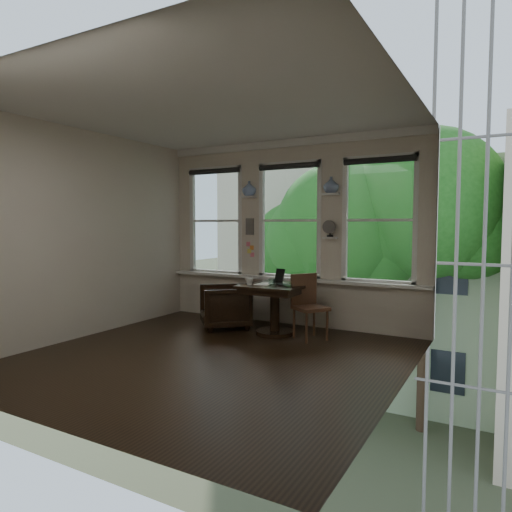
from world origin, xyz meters
The scene contains 25 objects.
ground centered at (0.00, 0.00, 0.00)m, with size 4.50×4.50×0.00m, color black.
ceiling centered at (0.00, 0.00, 3.00)m, with size 4.50×4.50×0.00m, color silver.
wall_back centered at (0.00, 2.25, 1.50)m, with size 4.50×4.50×0.00m, color beige.
wall_front centered at (0.00, -2.25, 1.50)m, with size 4.50×4.50×0.00m, color beige.
wall_left centered at (-2.25, 0.00, 1.50)m, with size 4.50×4.50×0.00m, color beige.
wall_right centered at (2.25, 0.00, 1.50)m, with size 4.50×4.50×0.00m, color beige.
window_left centered at (-1.45, 2.25, 1.70)m, with size 1.10×0.12×1.90m, color white, non-canonical shape.
window_center centered at (0.00, 2.25, 1.70)m, with size 1.10×0.12×1.90m, color white, non-canonical shape.
window_right centered at (1.45, 2.25, 1.70)m, with size 1.10×0.12×1.90m, color white, non-canonical shape.
shelf_left centered at (-0.72, 2.15, 2.10)m, with size 0.26×0.16×0.03m, color white.
shelf_right centered at (0.72, 2.15, 2.10)m, with size 0.26×0.16×0.03m, color white.
intercom centered at (-0.72, 2.18, 1.60)m, with size 0.14×0.06×0.28m, color #59544F.
sticky_notes centered at (-0.72, 2.19, 1.25)m, with size 0.16×0.01×0.24m, color pink, non-canonical shape.
desk_fan centered at (0.72, 2.13, 1.53)m, with size 0.20×0.20×0.24m, color #59544F, non-canonical shape.
vase_left centered at (-0.72, 2.15, 2.24)m, with size 0.24×0.24×0.25m, color silver.
vase_right centered at (0.72, 2.15, 2.24)m, with size 0.24×0.24×0.25m, color silver.
table centered at (0.13, 1.42, 0.38)m, with size 0.90×0.90×0.75m, color black, non-canonical shape.
armchair_left centered at (-0.75, 1.42, 0.34)m, with size 0.73×0.75×0.68m, color black.
cushion_red centered at (-0.75, 1.42, 0.45)m, with size 0.45×0.45×0.06m, color maroon.
side_chair_right centered at (0.71, 1.41, 0.46)m, with size 0.42×0.42×0.92m, color #4E2F1B, non-canonical shape.
laptop centered at (0.28, 1.31, 0.76)m, with size 0.35×0.22×0.03m, color black.
mug centered at (-0.17, 1.20, 0.80)m, with size 0.11×0.11×0.10m, color white.
drinking_glass centered at (0.13, 1.32, 0.80)m, with size 0.12×0.12×0.09m, color white.
tablet centered at (0.13, 1.59, 0.86)m, with size 0.16×0.02×0.22m, color black.
papers centered at (-0.02, 1.38, 0.75)m, with size 0.22×0.30×0.00m, color silver.
Camera 1 is at (3.15, -4.56, 1.64)m, focal length 32.00 mm.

